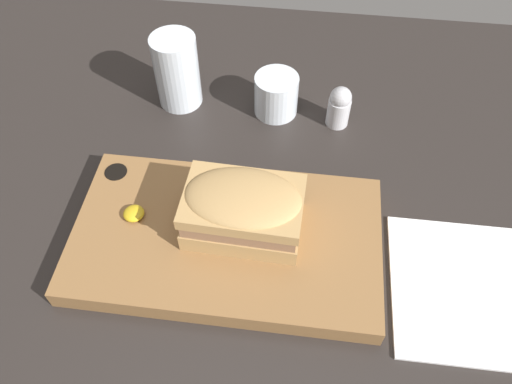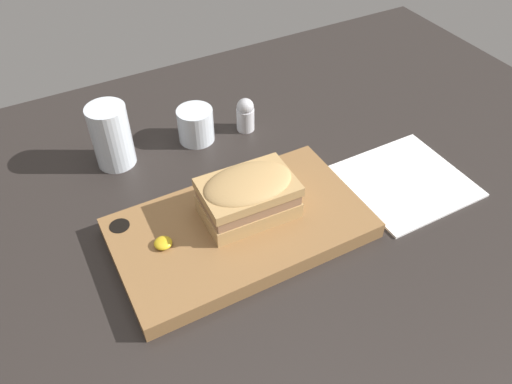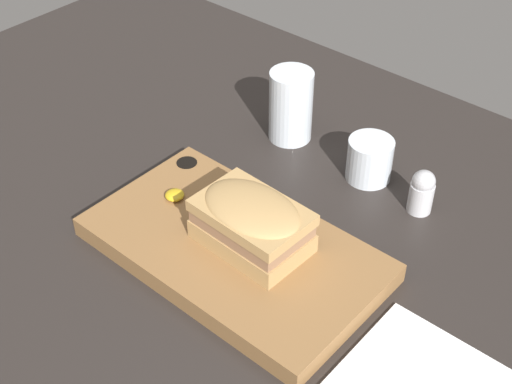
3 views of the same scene
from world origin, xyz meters
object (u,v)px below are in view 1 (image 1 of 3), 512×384
at_px(napkin, 475,290).
at_px(wine_glass, 276,96).
at_px(water_glass, 178,75).
at_px(salt_shaker, 339,106).
at_px(sandwich, 243,208).
at_px(serving_board, 223,238).

bearing_deg(napkin, wine_glass, 133.56).
distance_m(water_glass, salt_shaker, 0.24).
bearing_deg(sandwich, wine_glass, 86.23).
bearing_deg(serving_board, salt_shaker, 60.16).
distance_m(serving_board, napkin, 0.30).
bearing_deg(water_glass, sandwich, -61.05).
xyz_separation_m(serving_board, wine_glass, (0.04, 0.24, 0.02)).
height_order(water_glass, wine_glass, water_glass).
height_order(wine_glass, salt_shaker, salt_shaker).
xyz_separation_m(sandwich, water_glass, (-0.13, 0.24, -0.02)).
height_order(sandwich, napkin, sandwich).
height_order(sandwich, wine_glass, sandwich).
bearing_deg(napkin, serving_board, 174.92).
xyz_separation_m(serving_board, napkin, (0.29, -0.03, -0.01)).
height_order(serving_board, napkin, serving_board).
height_order(wine_glass, napkin, wine_glass).
bearing_deg(water_glass, napkin, -34.32).
height_order(napkin, salt_shaker, salt_shaker).
relative_size(serving_board, wine_glass, 5.68).
xyz_separation_m(water_glass, napkin, (0.40, -0.27, -0.05)).
bearing_deg(napkin, sandwich, 172.07).
bearing_deg(water_glass, wine_glass, -2.14).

